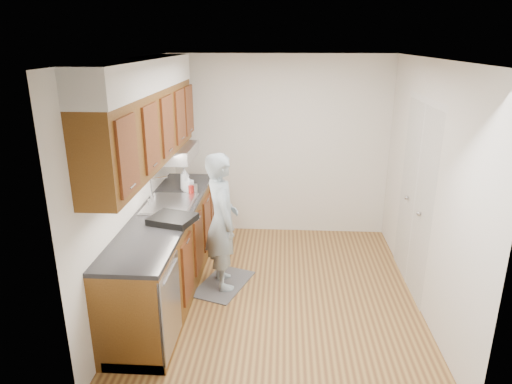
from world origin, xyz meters
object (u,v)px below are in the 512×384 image
soap_bottle_b (188,183)px  steel_can (195,189)px  soap_bottle_a (185,179)px  soda_can (191,190)px  person (222,212)px  dish_rack (173,219)px

soap_bottle_b → steel_can: soap_bottle_b is taller
soap_bottle_a → soap_bottle_b: (0.06, -0.06, -0.04)m
soap_bottle_b → soda_can: bearing=-63.8°
soap_bottle_b → steel_can: 0.11m
soap_bottle_a → soap_bottle_b: soap_bottle_a is taller
person → soda_can: 0.61m
steel_can → dish_rack: steel_can is taller
person → steel_can: person is taller
person → steel_can: 0.62m
soda_can → steel_can: 0.06m
person → soda_can: person is taller
person → soap_bottle_b: bearing=22.0°
soap_bottle_a → steel_can: (0.14, -0.11, -0.09)m
steel_can → soda_can: bearing=-127.8°
soap_bottle_a → dish_rack: size_ratio=0.70×
person → soda_can: size_ratio=15.71×
person → steel_can: size_ratio=15.92×
person → soap_bottle_a: person is taller
person → soda_can: bearing=24.9°
person → dish_rack: 0.62m
steel_can → person: bearing=-51.2°
soap_bottle_a → dish_rack: 1.03m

